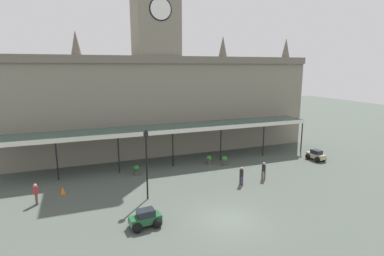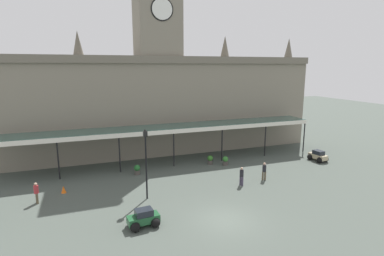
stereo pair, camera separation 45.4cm
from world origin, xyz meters
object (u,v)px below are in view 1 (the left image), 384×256
pedestrian_beside_cars (36,193)px  planter_by_canopy (136,170)px  traffic_cone (63,190)px  planter_forecourt_centre (209,160)px  pedestrian_crossing_forecourt (241,175)px  car_green_sedan (145,220)px  victorian_lamppost (146,157)px  planter_near_kerb (224,160)px  pedestrian_near_entrance (264,170)px  car_beige_sedan (316,156)px

pedestrian_beside_cars → planter_by_canopy: pedestrian_beside_cars is taller
traffic_cone → planter_forecourt_centre: planter_forecourt_centre is taller
pedestrian_crossing_forecourt → planter_by_canopy: (-8.13, 5.92, -0.42)m
car_green_sedan → victorian_lamppost: size_ratio=0.38×
pedestrian_beside_cars → planter_near_kerb: 17.96m
planter_near_kerb → pedestrian_near_entrance: bearing=-74.7°
pedestrian_near_entrance → planter_forecourt_centre: pedestrian_near_entrance is taller
planter_forecourt_centre → victorian_lamppost: bearing=-142.3°
pedestrian_crossing_forecourt → planter_by_canopy: pedestrian_crossing_forecourt is taller
car_beige_sedan → planter_near_kerb: bearing=168.0°
traffic_cone → planter_forecourt_centre: (14.42, 2.81, 0.19)m
car_beige_sedan → pedestrian_crossing_forecourt: size_ratio=1.27×
pedestrian_beside_cars → traffic_cone: size_ratio=2.80×
victorian_lamppost → planter_near_kerb: (9.55, 5.48, -2.95)m
car_beige_sedan → planter_near_kerb: car_beige_sedan is taller
pedestrian_crossing_forecourt → planter_forecourt_centre: 6.44m
car_beige_sedan → car_green_sedan: bearing=-160.4°
car_beige_sedan → pedestrian_crossing_forecourt: 11.97m
traffic_cone → pedestrian_crossing_forecourt: bearing=-13.9°
car_beige_sedan → traffic_cone: car_beige_sedan is taller
pedestrian_near_entrance → traffic_cone: (-17.23, 3.17, -0.61)m
car_beige_sedan → planter_near_kerb: size_ratio=2.21×
pedestrian_beside_cars → planter_near_kerb: size_ratio=1.74×
pedestrian_near_entrance → planter_near_kerb: bearing=105.3°
victorian_lamppost → traffic_cone: 7.84m
pedestrian_crossing_forecourt → pedestrian_near_entrance: 2.63m
car_green_sedan → planter_forecourt_centre: 13.96m
victorian_lamppost → planter_near_kerb: size_ratio=5.85×
car_green_sedan → pedestrian_beside_cars: 9.34m
pedestrian_crossing_forecourt → pedestrian_beside_cars: (-16.44, 2.15, 0.00)m
car_green_sedan → pedestrian_beside_cars: size_ratio=1.27×
car_beige_sedan → pedestrian_beside_cars: (-27.91, -1.26, 0.41)m
planter_forecourt_centre → traffic_cone: bearing=-169.0°
planter_by_canopy → car_green_sedan: bearing=-97.6°
car_green_sedan → traffic_cone: size_ratio=3.55×
car_beige_sedan → planter_forecourt_centre: bearing=165.6°
traffic_cone → planter_near_kerb: size_ratio=0.62×
traffic_cone → planter_forecourt_centre: 14.69m
planter_by_canopy → planter_forecourt_centre: (7.91, 0.50, 0.00)m
planter_near_kerb → victorian_lamppost: bearing=-150.1°
pedestrian_crossing_forecourt → victorian_lamppost: victorian_lamppost is taller
car_beige_sedan → pedestrian_near_entrance: (-8.88, -2.98, 0.41)m
car_beige_sedan → planter_by_canopy: (-19.60, 2.50, -0.01)m
pedestrian_near_entrance → car_green_sedan: bearing=-159.6°
victorian_lamppost → car_beige_sedan: bearing=9.4°
pedestrian_beside_cars → planter_near_kerb: (17.62, 3.44, -0.42)m
traffic_cone → planter_by_canopy: bearing=19.5°
planter_near_kerb → planter_by_canopy: 9.32m
victorian_lamppost → pedestrian_crossing_forecourt: bearing=-0.8°
car_green_sedan → planter_near_kerb: size_ratio=2.21×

